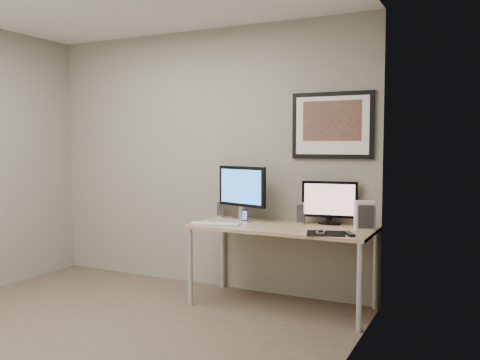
{
  "coord_description": "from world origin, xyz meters",
  "views": [
    {
      "loc": [
        2.61,
        -2.81,
        1.46
      ],
      "look_at": [
        0.71,
        1.1,
        1.14
      ],
      "focal_mm": 38.0,
      "sensor_mm": 36.0,
      "label": 1
    }
  ],
  "objects_px": {
    "framed_art": "(332,125)",
    "phone_dock": "(245,216)",
    "desk": "(282,233)",
    "fan_unit": "(365,216)",
    "speaker_right": "(301,213)",
    "speaker_left": "(221,208)",
    "monitor_large": "(242,190)",
    "monitor_tv": "(329,201)",
    "keyboard": "(215,224)"
  },
  "relations": [
    {
      "from": "keyboard",
      "to": "speaker_right",
      "type": "bearing_deg",
      "value": 16.8
    },
    {
      "from": "framed_art",
      "to": "monitor_large",
      "type": "distance_m",
      "value": 1.04
    },
    {
      "from": "speaker_right",
      "to": "speaker_left",
      "type": "bearing_deg",
      "value": 162.36
    },
    {
      "from": "speaker_right",
      "to": "phone_dock",
      "type": "xyz_separation_m",
      "value": [
        -0.48,
        -0.16,
        -0.04
      ]
    },
    {
      "from": "fan_unit",
      "to": "desk",
      "type": "bearing_deg",
      "value": 163.45
    },
    {
      "from": "keyboard",
      "to": "fan_unit",
      "type": "bearing_deg",
      "value": -1.83
    },
    {
      "from": "phone_dock",
      "to": "fan_unit",
      "type": "distance_m",
      "value": 1.09
    },
    {
      "from": "desk",
      "to": "monitor_large",
      "type": "distance_m",
      "value": 0.61
    },
    {
      "from": "monitor_large",
      "to": "fan_unit",
      "type": "bearing_deg",
      "value": 12.23
    },
    {
      "from": "phone_dock",
      "to": "monitor_tv",
      "type": "bearing_deg",
      "value": 6.66
    },
    {
      "from": "phone_dock",
      "to": "fan_unit",
      "type": "bearing_deg",
      "value": -8.08
    },
    {
      "from": "speaker_right",
      "to": "keyboard",
      "type": "height_order",
      "value": "speaker_right"
    },
    {
      "from": "desk",
      "to": "fan_unit",
      "type": "relative_size",
      "value": 6.44
    },
    {
      "from": "monitor_tv",
      "to": "keyboard",
      "type": "xyz_separation_m",
      "value": [
        -0.92,
        -0.46,
        -0.2
      ]
    },
    {
      "from": "speaker_left",
      "to": "speaker_right",
      "type": "relative_size",
      "value": 0.82
    },
    {
      "from": "speaker_right",
      "to": "monitor_tv",
      "type": "bearing_deg",
      "value": 0.94
    },
    {
      "from": "phone_dock",
      "to": "keyboard",
      "type": "xyz_separation_m",
      "value": [
        -0.18,
        -0.24,
        -0.05
      ]
    },
    {
      "from": "monitor_large",
      "to": "desk",
      "type": "bearing_deg",
      "value": -2.69
    },
    {
      "from": "framed_art",
      "to": "phone_dock",
      "type": "distance_m",
      "value": 1.15
    },
    {
      "from": "speaker_left",
      "to": "keyboard",
      "type": "distance_m",
      "value": 0.52
    },
    {
      "from": "monitor_tv",
      "to": "phone_dock",
      "type": "xyz_separation_m",
      "value": [
        -0.74,
        -0.22,
        -0.15
      ]
    },
    {
      "from": "desk",
      "to": "framed_art",
      "type": "relative_size",
      "value": 2.13
    },
    {
      "from": "speaker_right",
      "to": "fan_unit",
      "type": "relative_size",
      "value": 0.79
    },
    {
      "from": "desk",
      "to": "framed_art",
      "type": "distance_m",
      "value": 1.07
    },
    {
      "from": "desk",
      "to": "fan_unit",
      "type": "distance_m",
      "value": 0.74
    },
    {
      "from": "monitor_tv",
      "to": "keyboard",
      "type": "distance_m",
      "value": 1.05
    },
    {
      "from": "framed_art",
      "to": "monitor_tv",
      "type": "bearing_deg",
      "value": -86.51
    },
    {
      "from": "framed_art",
      "to": "monitor_tv",
      "type": "distance_m",
      "value": 0.69
    },
    {
      "from": "speaker_left",
      "to": "keyboard",
      "type": "height_order",
      "value": "speaker_left"
    },
    {
      "from": "fan_unit",
      "to": "speaker_right",
      "type": "bearing_deg",
      "value": 145.83
    },
    {
      "from": "framed_art",
      "to": "monitor_large",
      "type": "bearing_deg",
      "value": -168.37
    },
    {
      "from": "framed_art",
      "to": "phone_dock",
      "type": "relative_size",
      "value": 6.18
    },
    {
      "from": "desk",
      "to": "keyboard",
      "type": "height_order",
      "value": "keyboard"
    },
    {
      "from": "monitor_large",
      "to": "keyboard",
      "type": "height_order",
      "value": "monitor_large"
    },
    {
      "from": "monitor_large",
      "to": "fan_unit",
      "type": "height_order",
      "value": "monitor_large"
    },
    {
      "from": "framed_art",
      "to": "speaker_left",
      "type": "xyz_separation_m",
      "value": [
        -1.11,
        -0.06,
        -0.81
      ]
    },
    {
      "from": "monitor_tv",
      "to": "speaker_left",
      "type": "xyz_separation_m",
      "value": [
        -1.11,
        0.01,
        -0.13
      ]
    },
    {
      "from": "keyboard",
      "to": "fan_unit",
      "type": "height_order",
      "value": "fan_unit"
    },
    {
      "from": "speaker_right",
      "to": "desk",
      "type": "bearing_deg",
      "value": -130.28
    },
    {
      "from": "desk",
      "to": "speaker_left",
      "type": "relative_size",
      "value": 9.95
    },
    {
      "from": "monitor_tv",
      "to": "speaker_right",
      "type": "height_order",
      "value": "monitor_tv"
    },
    {
      "from": "speaker_left",
      "to": "phone_dock",
      "type": "distance_m",
      "value": 0.45
    },
    {
      "from": "framed_art",
      "to": "monitor_tv",
      "type": "height_order",
      "value": "framed_art"
    },
    {
      "from": "monitor_large",
      "to": "speaker_left",
      "type": "distance_m",
      "value": 0.37
    },
    {
      "from": "speaker_left",
      "to": "keyboard",
      "type": "relative_size",
      "value": 0.36
    },
    {
      "from": "phone_dock",
      "to": "framed_art",
      "type": "bearing_deg",
      "value": 11.74
    },
    {
      "from": "framed_art",
      "to": "desk",
      "type": "bearing_deg",
      "value": -136.54
    },
    {
      "from": "desk",
      "to": "speaker_left",
      "type": "distance_m",
      "value": 0.82
    },
    {
      "from": "monitor_large",
      "to": "speaker_right",
      "type": "bearing_deg",
      "value": 19.96
    },
    {
      "from": "monitor_large",
      "to": "framed_art",
      "type": "bearing_deg",
      "value": 27.94
    }
  ]
}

